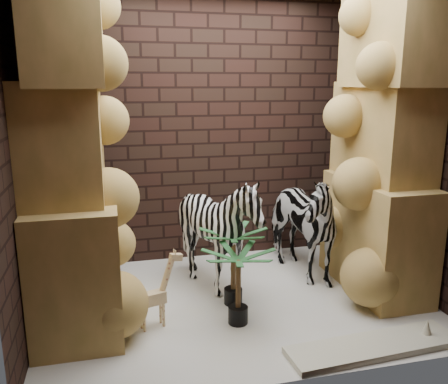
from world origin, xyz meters
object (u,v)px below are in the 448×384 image
object	(u,v)px
zebra_left	(219,238)
surfboard	(374,346)
zebra_right	(296,213)
palm_front	(233,266)
palm_back	(238,287)
giraffe_toy	(152,290)

from	to	relation	value
zebra_left	surfboard	xyz separation A→B (m)	(0.93, -1.30, -0.52)
zebra_right	palm_front	distance (m)	1.01
palm_front	surfboard	xyz separation A→B (m)	(0.86, -1.00, -0.35)
zebra_left	palm_front	distance (m)	0.35
zebra_left	palm_back	bearing A→B (deg)	-65.96
palm_back	surfboard	world-z (taller)	palm_back
zebra_right	palm_back	bearing A→B (deg)	-145.37
zebra_left	palm_back	world-z (taller)	zebra_left
zebra_left	palm_front	bearing A→B (deg)	-54.69
palm_back	zebra_left	bearing A→B (deg)	91.35
zebra_right	surfboard	bearing A→B (deg)	-98.45
palm_front	zebra_left	bearing A→B (deg)	102.63
palm_back	surfboard	size ratio (longest dim) A/B	0.48
giraffe_toy	palm_front	bearing A→B (deg)	1.22
palm_front	palm_back	size ratio (longest dim) A/B	1.11
giraffe_toy	palm_front	distance (m)	0.81
zebra_right	giraffe_toy	bearing A→B (deg)	-164.65
palm_front	giraffe_toy	bearing A→B (deg)	-161.65
zebra_left	palm_front	world-z (taller)	zebra_left
zebra_right	palm_front	bearing A→B (deg)	-158.44
zebra_left	surfboard	size ratio (longest dim) A/B	0.86
zebra_right	palm_front	xyz separation A→B (m)	(-0.81, -0.51, -0.31)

